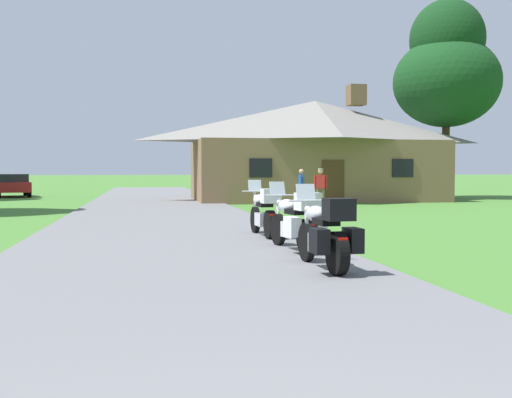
% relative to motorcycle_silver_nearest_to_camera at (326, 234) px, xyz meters
% --- Properties ---
extents(ground_plane, '(500.00, 500.00, 0.00)m').
position_rel_motorcycle_silver_nearest_to_camera_xyz_m(ground_plane, '(-2.14, 12.43, -0.61)').
color(ground_plane, '#42752D').
extents(asphalt_driveway, '(6.40, 80.00, 0.06)m').
position_rel_motorcycle_silver_nearest_to_camera_xyz_m(asphalt_driveway, '(-2.14, 10.43, -0.58)').
color(asphalt_driveway, slate).
rests_on(asphalt_driveway, ground).
extents(motorcycle_silver_nearest_to_camera, '(0.77, 2.08, 1.30)m').
position_rel_motorcycle_silver_nearest_to_camera_xyz_m(motorcycle_silver_nearest_to_camera, '(0.00, 0.00, 0.00)').
color(motorcycle_silver_nearest_to_camera, black).
rests_on(motorcycle_silver_nearest_to_camera, asphalt_driveway).
extents(motorcycle_white_second_in_row, '(0.92, 2.08, 1.30)m').
position_rel_motorcycle_silver_nearest_to_camera_xyz_m(motorcycle_white_second_in_row, '(0.12, 2.34, 0.00)').
color(motorcycle_white_second_in_row, black).
rests_on(motorcycle_white_second_in_row, asphalt_driveway).
extents(motorcycle_white_farthest_in_row, '(0.66, 2.08, 1.30)m').
position_rel_motorcycle_silver_nearest_to_camera_xyz_m(motorcycle_white_farthest_in_row, '(0.01, 5.02, 0.01)').
color(motorcycle_white_farthest_in_row, black).
rests_on(motorcycle_white_farthest_in_row, asphalt_driveway).
extents(stone_lodge, '(13.54, 6.90, 6.23)m').
position_rel_motorcycle_silver_nearest_to_camera_xyz_m(stone_lodge, '(6.33, 23.12, 2.14)').
color(stone_lodge, brown).
rests_on(stone_lodge, ground).
extents(bystander_blue_shirt_near_lodge, '(0.34, 0.52, 1.67)m').
position_rel_motorcycle_silver_nearest_to_camera_xyz_m(bystander_blue_shirt_near_lodge, '(4.00, 17.01, 0.32)').
color(bystander_blue_shirt_near_lodge, black).
rests_on(bystander_blue_shirt_near_lodge, ground).
extents(bystander_red_shirt_beside_signpost, '(0.53, 0.31, 1.69)m').
position_rel_motorcycle_silver_nearest_to_camera_xyz_m(bystander_red_shirt_beside_signpost, '(4.48, 15.67, 0.34)').
color(bystander_red_shirt_beside_signpost, '#75664C').
rests_on(bystander_red_shirt_beside_signpost, ground).
extents(tree_right_of_lodge, '(6.11, 6.11, 11.46)m').
position_rel_motorcycle_silver_nearest_to_camera_xyz_m(tree_right_of_lodge, '(14.58, 24.49, 6.84)').
color(tree_right_of_lodge, '#422D19').
rests_on(tree_right_of_lodge, ground).
extents(parked_red_suv_far_left, '(2.94, 4.91, 1.40)m').
position_rel_motorcycle_silver_nearest_to_camera_xyz_m(parked_red_suv_far_left, '(-10.64, 31.07, 0.17)').
color(parked_red_suv_far_left, maroon).
rests_on(parked_red_suv_far_left, ground).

